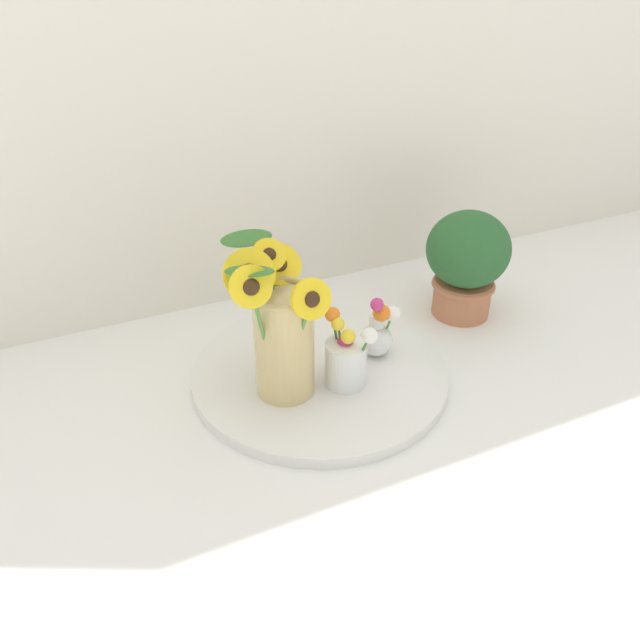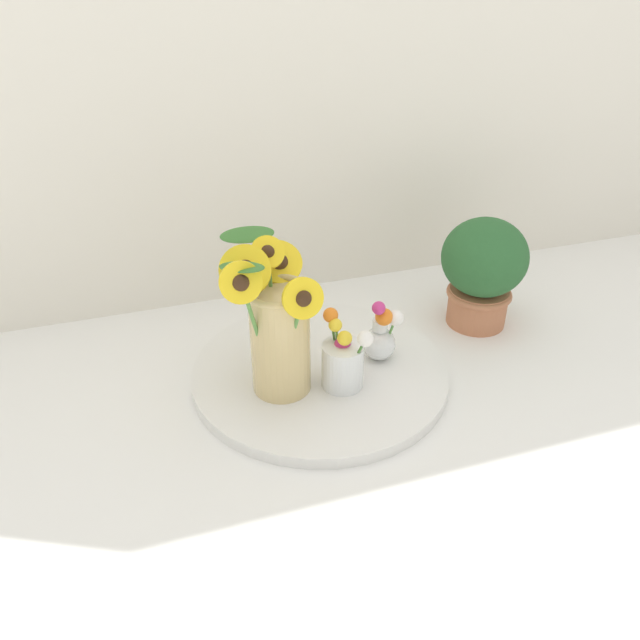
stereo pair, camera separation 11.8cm
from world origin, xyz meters
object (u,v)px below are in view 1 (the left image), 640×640
Objects in this scene: vase_small_center at (346,358)px; vase_bulb_right at (378,333)px; serving_tray at (320,373)px; potted_plant at (467,260)px; mason_jar_sunflowers at (281,329)px.

vase_small_center is 0.12m from vase_bulb_right.
serving_tray is 0.10m from vase_small_center.
serving_tray is 0.14m from vase_bulb_right.
potted_plant is (0.38, 0.15, 0.06)m from vase_small_center.
mason_jar_sunflowers is 0.51m from potted_plant.
vase_small_center is at bearing -68.45° from serving_tray.
vase_small_center is 1.08× the size of vase_bulb_right.
vase_small_center is 0.41m from potted_plant.
vase_small_center reaches higher than serving_tray.
mason_jar_sunflowers is 1.24× the size of potted_plant.
potted_plant reaches higher than vase_small_center.
serving_tray is 1.65× the size of mason_jar_sunflowers.
serving_tray is 0.43m from potted_plant.
vase_bulb_right is at bearing -160.76° from potted_plant.
potted_plant reaches higher than serving_tray.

